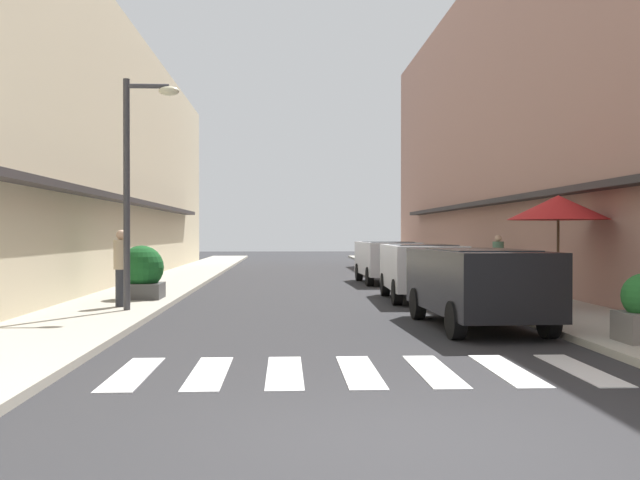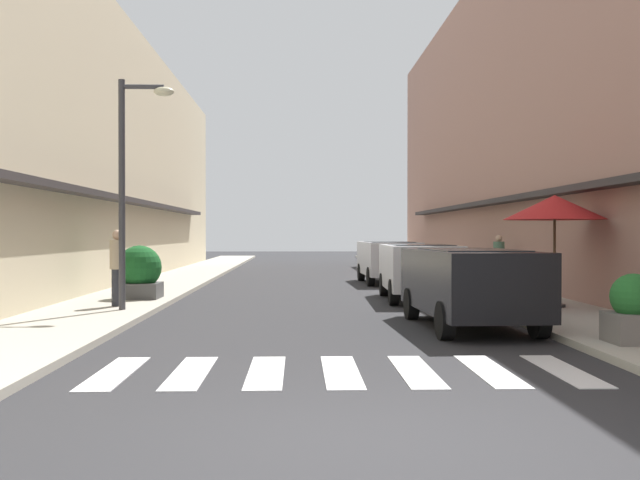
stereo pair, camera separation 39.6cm
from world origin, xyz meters
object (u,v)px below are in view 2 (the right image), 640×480
object	(u,v)px
parked_car_near	(469,279)
parked_car_mid	(419,265)
planter_midblock	(139,273)
pedestrian_walking_far	(117,266)
planter_corner	(634,310)
pedestrian_walking_near	(499,260)
parked_car_far	(388,257)
planter_far	(461,267)
cafe_umbrella	(555,208)
street_lamp	(131,168)

from	to	relation	value
parked_car_near	parked_car_mid	xyz separation A→B (m)	(0.00, 5.53, -0.00)
planter_midblock	pedestrian_walking_far	bearing A→B (deg)	-91.76
parked_car_near	planter_corner	world-z (taller)	parked_car_near
parked_car_mid	pedestrian_walking_far	bearing A→B (deg)	-161.60
planter_midblock	pedestrian_walking_near	world-z (taller)	pedestrian_walking_near
parked_car_far	planter_corner	distance (m)	14.71
planter_midblock	parked_car_near	bearing A→B (deg)	-35.38
parked_car_mid	parked_car_far	size ratio (longest dim) A/B	0.96
parked_car_mid	planter_far	distance (m)	5.98
cafe_umbrella	pedestrian_walking_near	bearing A→B (deg)	85.65
parked_car_near	planter_far	xyz separation A→B (m)	(2.36, 11.02, -0.30)
parked_car_near	parked_car_mid	size ratio (longest dim) A/B	1.09
parked_car_near	cafe_umbrella	size ratio (longest dim) A/B	1.75
street_lamp	cafe_umbrella	xyz separation A→B (m)	(9.29, 0.30, -0.84)
parked_car_far	pedestrian_walking_near	distance (m)	4.40
cafe_umbrella	planter_far	xyz separation A→B (m)	(-0.19, 8.34, -1.70)
planter_far	cafe_umbrella	bearing A→B (deg)	-88.73
parked_car_mid	planter_far	size ratio (longest dim) A/B	3.77
parked_car_near	pedestrian_walking_near	distance (m)	9.28
parked_car_mid	pedestrian_walking_near	xyz separation A→B (m)	(3.01, 3.25, 0.03)
planter_corner	parked_car_mid	bearing A→B (deg)	102.86
planter_corner	planter_far	world-z (taller)	planter_far
parked_car_mid	pedestrian_walking_far	xyz separation A→B (m)	(-7.23, -2.40, 0.11)
planter_midblock	planter_far	world-z (taller)	planter_midblock
street_lamp	planter_far	world-z (taller)	street_lamp
parked_car_mid	cafe_umbrella	size ratio (longest dim) A/B	1.61
parked_car_far	planter_corner	xyz separation A→B (m)	(1.86, -14.59, -0.31)
parked_car_near	street_lamp	distance (m)	7.49
parked_car_far	street_lamp	xyz separation A→B (m)	(-6.74, -9.61, 2.24)
parked_car_far	pedestrian_walking_near	bearing A→B (deg)	-46.75
planter_corner	pedestrian_walking_near	xyz separation A→B (m)	(1.16, 11.38, 0.34)
street_lamp	pedestrian_walking_far	xyz separation A→B (m)	(-0.49, 0.76, -2.14)
planter_corner	parked_car_near	bearing A→B (deg)	125.49
planter_corner	pedestrian_walking_far	size ratio (longest dim) A/B	0.61
parked_car_far	planter_far	bearing A→B (deg)	-22.25
street_lamp	planter_corner	distance (m)	10.25
planter_corner	planter_midblock	size ratio (longest dim) A/B	0.78
pedestrian_walking_near	planter_corner	bearing A→B (deg)	34.14
cafe_umbrella	pedestrian_walking_near	xyz separation A→B (m)	(0.46, 6.11, -1.37)
cafe_umbrella	planter_corner	xyz separation A→B (m)	(-0.69, -5.27, -1.71)
planter_far	parked_car_far	bearing A→B (deg)	157.75
planter_corner	pedestrian_walking_far	bearing A→B (deg)	147.76
street_lamp	pedestrian_walking_far	size ratio (longest dim) A/B	2.87
parked_car_near	planter_corner	bearing A→B (deg)	-54.51
street_lamp	planter_far	bearing A→B (deg)	43.53
parked_car_far	planter_midblock	world-z (taller)	parked_car_far
pedestrian_walking_far	planter_corner	bearing A→B (deg)	149.85
parked_car_mid	parked_car_far	distance (m)	6.45
parked_car_near	planter_far	world-z (taller)	parked_car_near
parked_car_near	pedestrian_walking_near	size ratio (longest dim) A/B	2.75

